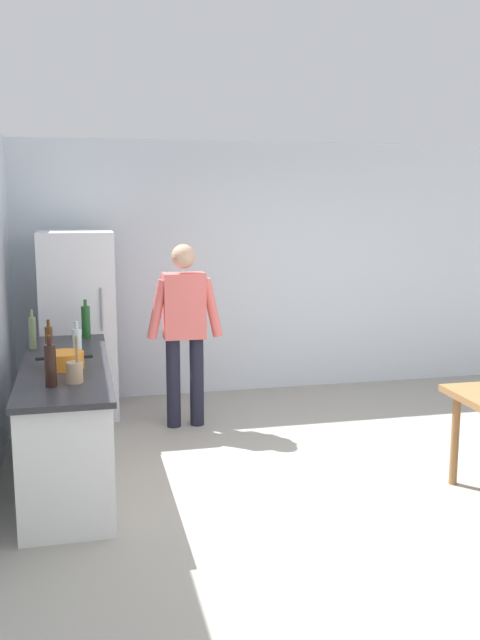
% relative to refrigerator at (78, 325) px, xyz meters
% --- Properties ---
extents(ground_plane, '(14.00, 14.00, 0.00)m').
position_rel_refrigerator_xyz_m(ground_plane, '(1.90, -2.40, -0.90)').
color(ground_plane, '#9E998E').
extents(wall_back, '(6.40, 0.12, 2.70)m').
position_rel_refrigerator_xyz_m(wall_back, '(1.90, 0.60, 0.45)').
color(wall_back, silver).
rests_on(wall_back, ground_plane).
extents(kitchen_counter, '(0.64, 2.20, 0.90)m').
position_rel_refrigerator_xyz_m(kitchen_counter, '(-0.10, -1.60, -0.45)').
color(kitchen_counter, white).
rests_on(kitchen_counter, ground_plane).
extents(refrigerator, '(0.70, 0.67, 1.80)m').
position_rel_refrigerator_xyz_m(refrigerator, '(0.00, 0.00, 0.00)').
color(refrigerator, white).
rests_on(refrigerator, ground_plane).
extents(person, '(0.70, 0.22, 1.70)m').
position_rel_refrigerator_xyz_m(person, '(0.95, -0.55, 0.08)').
color(person, '#1E1E2D').
rests_on(person, ground_plane).
extents(cooking_pot, '(0.40, 0.28, 0.12)m').
position_rel_refrigerator_xyz_m(cooking_pot, '(-0.10, -1.76, 0.06)').
color(cooking_pot, orange).
rests_on(cooking_pot, kitchen_counter).
extents(utensil_jar, '(0.11, 0.11, 0.32)m').
position_rel_refrigerator_xyz_m(utensil_jar, '(-0.02, -2.18, 0.08)').
color(utensil_jar, tan).
rests_on(utensil_jar, kitchen_counter).
extents(bottle_vinegar_tall, '(0.06, 0.06, 0.32)m').
position_rel_refrigerator_xyz_m(bottle_vinegar_tall, '(-0.36, -1.01, 0.14)').
color(bottle_vinegar_tall, gray).
rests_on(bottle_vinegar_tall, kitchen_counter).
extents(bottle_water_clear, '(0.07, 0.07, 0.30)m').
position_rel_refrigerator_xyz_m(bottle_water_clear, '(-0.01, -1.51, 0.13)').
color(bottle_water_clear, silver).
rests_on(bottle_water_clear, kitchen_counter).
extents(bottle_wine_green, '(0.08, 0.08, 0.34)m').
position_rel_refrigerator_xyz_m(bottle_wine_green, '(0.07, -0.64, 0.15)').
color(bottle_wine_green, '#1E5123').
rests_on(bottle_wine_green, kitchen_counter).
extents(bottle_wine_dark, '(0.08, 0.08, 0.34)m').
position_rel_refrigerator_xyz_m(bottle_wine_dark, '(-0.18, -2.24, 0.15)').
color(bottle_wine_dark, black).
rests_on(bottle_wine_dark, kitchen_counter).
extents(bottle_beer_brown, '(0.06, 0.06, 0.26)m').
position_rel_refrigerator_xyz_m(bottle_beer_brown, '(-0.23, -1.15, 0.11)').
color(bottle_beer_brown, '#5B3314').
rests_on(bottle_beer_brown, kitchen_counter).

